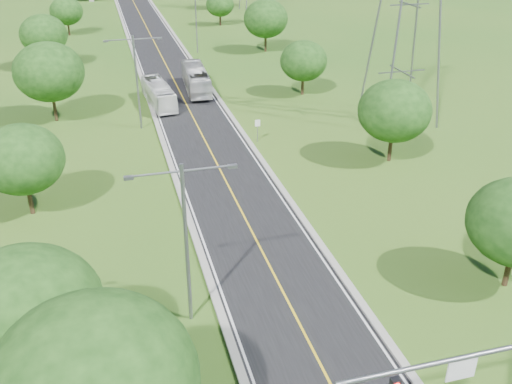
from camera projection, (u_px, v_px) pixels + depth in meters
ground at (177, 86)px, 76.39m from camera, size 260.00×260.00×0.00m
road at (171, 74)px, 81.54m from camera, size 8.00×150.00×0.06m
curb_left at (141, 76)px, 80.51m from camera, size 0.50×150.00×0.22m
curb_right at (200, 72)px, 82.49m from camera, size 0.50×150.00×0.22m
speed_limit_sign at (258, 127)px, 57.94m from camera, size 0.55×0.09×2.40m
streetlight_near_left at (186, 232)px, 31.00m from camera, size 5.90×0.25×10.00m
streetlight_mid_left at (136, 75)px, 59.39m from camera, size 5.90×0.25×10.00m
streetlight_far_right at (196, 15)px, 90.58m from camera, size 5.90×0.25×10.00m
tree_la at (26, 312)px, 26.00m from camera, size 7.14×7.14×8.30m
tree_lb at (22, 159)px, 43.01m from camera, size 6.30×6.30×7.33m
tree_lc at (49, 72)px, 61.75m from camera, size 7.56×7.56×8.79m
tree_ld at (43, 35)px, 82.21m from camera, size 6.72×6.72×7.82m
tree_le at (66, 11)px, 103.72m from camera, size 5.88×5.88×6.84m
tree_rb at (394, 111)px, 52.08m from camera, size 6.72×6.72×7.82m
tree_rc at (304, 61)px, 71.05m from camera, size 5.88×5.88×6.84m
tree_rd at (266, 19)px, 91.74m from camera, size 7.14×7.14×8.30m
tree_re at (220, 5)px, 112.36m from camera, size 5.46×5.46×6.35m
bus_outbound at (196, 79)px, 73.55m from camera, size 3.22×11.33×3.12m
bus_inbound at (159, 94)px, 68.50m from camera, size 3.31×10.14×2.77m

